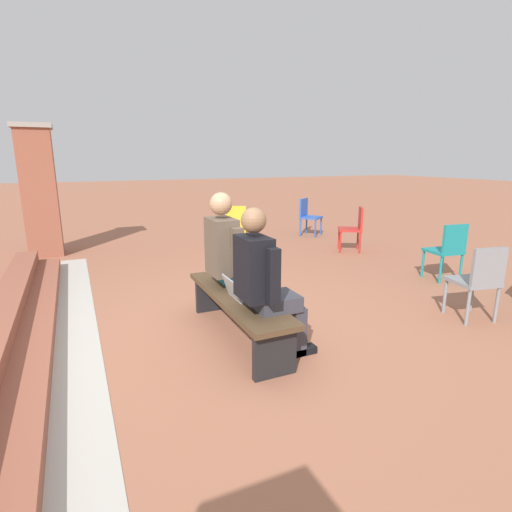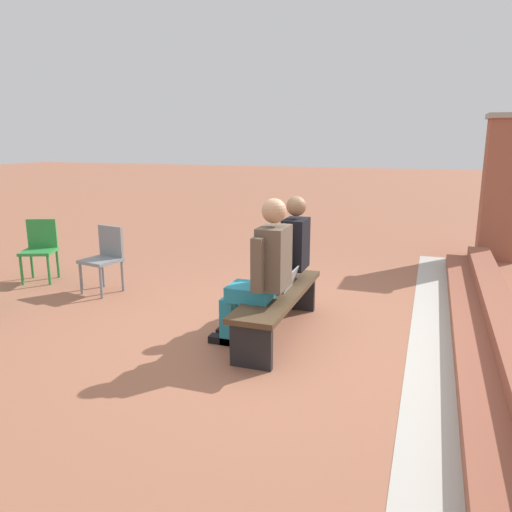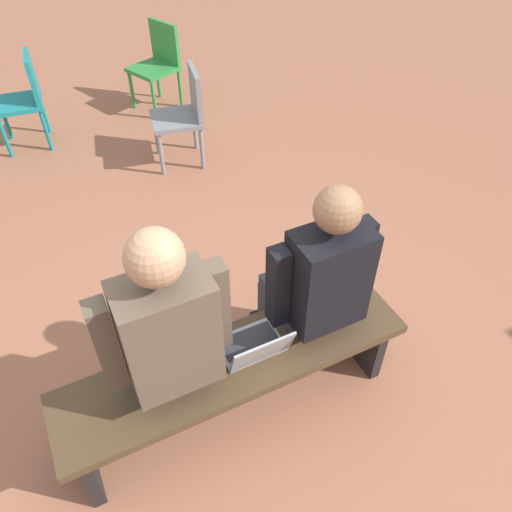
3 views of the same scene
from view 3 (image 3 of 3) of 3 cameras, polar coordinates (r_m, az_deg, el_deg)
The scene contains 8 objects.
ground_plane at distance 2.87m, azimuth -1.63°, elevation -17.67°, with size 60.00×60.00×0.00m, color #9E6047.
bench at distance 2.60m, azimuth -2.43°, elevation -12.88°, with size 1.80×0.44×0.45m.
person_student at distance 2.50m, azimuth 6.67°, elevation -2.89°, with size 0.54×0.69×1.35m.
person_adult at distance 2.28m, azimuth -10.48°, elevation -8.64°, with size 0.58×0.74×1.41m.
laptop at distance 2.50m, azimuth -0.18°, elevation -10.33°, with size 0.32×0.29×0.21m.
plastic_chair_far_left at distance 5.22m, azimuth -24.92°, elevation 16.28°, with size 0.47×0.47×0.84m.
plastic_chair_near_bench_left at distance 4.54m, azimuth -8.21°, elevation 16.03°, with size 0.49×0.49×0.84m.
plastic_chair_near_bench_right at distance 5.61m, azimuth -11.11°, elevation 21.04°, with size 0.55×0.55×0.84m.
Camera 3 is at (0.56, 1.30, 2.50)m, focal length 35.00 mm.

